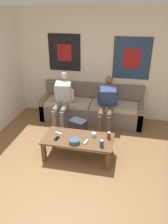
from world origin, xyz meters
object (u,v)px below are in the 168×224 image
at_px(coffee_table, 78,141).
at_px(person_seated_adult, 63,98).
at_px(person_seated_teen, 107,103).
at_px(drink_can_red, 109,135).
at_px(backpack, 78,128).
at_px(drink_can_blue, 102,143).
at_px(ceramic_bowl, 74,141).
at_px(game_controller_near_right, 86,142).
at_px(pillar_candle, 94,135).
at_px(couch, 91,109).
at_px(cell_phone, 57,138).
at_px(game_controller_near_left, 59,133).

bearing_deg(coffee_table, person_seated_adult, 119.12).
distance_m(person_seated_teen, drink_can_red, 1.05).
relative_size(backpack, drink_can_red, 3.15).
bearing_deg(drink_can_blue, ceramic_bowl, 179.19).
xyz_separation_m(coffee_table, person_seated_teen, (0.37, 1.13, 0.29)).
distance_m(ceramic_bowl, game_controller_near_right, 0.20).
bearing_deg(person_seated_teen, drink_can_blue, -86.68).
height_order(pillar_candle, game_controller_near_right, pillar_candle).
relative_size(couch, person_seated_adult, 1.98).
bearing_deg(drink_can_red, game_controller_near_right, -150.55).
relative_size(person_seated_teen, drink_can_red, 9.28).
relative_size(person_seated_adult, backpack, 3.11).
xyz_separation_m(person_seated_teen, game_controller_near_right, (-0.21, -1.23, -0.22)).
relative_size(drink_can_red, game_controller_near_right, 0.84).
height_order(coffee_table, person_seated_adult, person_seated_adult).
relative_size(coffee_table, drink_can_blue, 10.15).
bearing_deg(person_seated_teen, cell_phone, -120.95).
bearing_deg(ceramic_bowl, game_controller_near_right, 17.15).
xyz_separation_m(person_seated_teen, game_controller_near_left, (-0.76, -1.06, -0.22)).
bearing_deg(person_seated_adult, pillar_candle, -48.84).
height_order(couch, cell_phone, couch).
height_order(drink_can_blue, cell_phone, drink_can_blue).
bearing_deg(ceramic_bowl, pillar_candle, 42.86).
relative_size(couch, drink_can_red, 19.38).
distance_m(coffee_table, drink_can_red, 0.56).
xyz_separation_m(person_seated_adult, drink_can_blue, (1.08, -1.30, -0.20)).
xyz_separation_m(person_seated_teen, ceramic_bowl, (-0.40, -1.29, -0.19)).
bearing_deg(backpack, game_controller_near_left, -108.70).
height_order(person_seated_teen, backpack, person_seated_teen).
bearing_deg(person_seated_adult, drink_can_red, -41.24).
bearing_deg(cell_phone, backpack, 76.55).
distance_m(drink_can_blue, drink_can_red, 0.29).
xyz_separation_m(couch, ceramic_bowl, (-0.00, -1.64, 0.14)).
xyz_separation_m(person_seated_teen, pillar_candle, (-0.11, -1.02, -0.19)).
bearing_deg(person_seated_teen, drink_can_red, -80.77).
xyz_separation_m(pillar_candle, drink_can_blue, (0.18, -0.28, 0.02)).
xyz_separation_m(ceramic_bowl, cell_phone, (-0.34, 0.06, -0.04)).
xyz_separation_m(couch, pillar_candle, (0.29, -1.37, 0.14)).
relative_size(pillar_candle, drink_can_red, 0.71).
xyz_separation_m(person_seated_adult, cell_phone, (0.26, -1.23, -0.25)).
relative_size(coffee_table, pillar_candle, 14.37).
height_order(pillar_candle, game_controller_near_left, pillar_candle).
xyz_separation_m(pillar_candle, game_controller_near_right, (-0.10, -0.21, -0.03)).
height_order(backpack, pillar_candle, pillar_candle).
distance_m(game_controller_near_left, cell_phone, 0.17).
xyz_separation_m(ceramic_bowl, game_controller_near_left, (-0.36, 0.23, -0.03)).
distance_m(person_seated_adult, pillar_candle, 1.38).
bearing_deg(cell_phone, couch, 77.84).
distance_m(ceramic_bowl, game_controller_near_left, 0.43).
relative_size(coffee_table, drink_can_red, 10.15).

